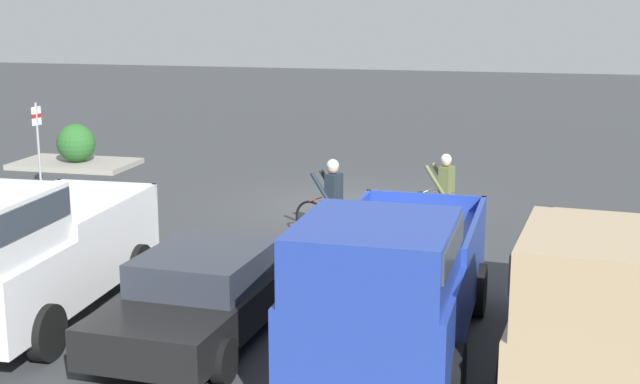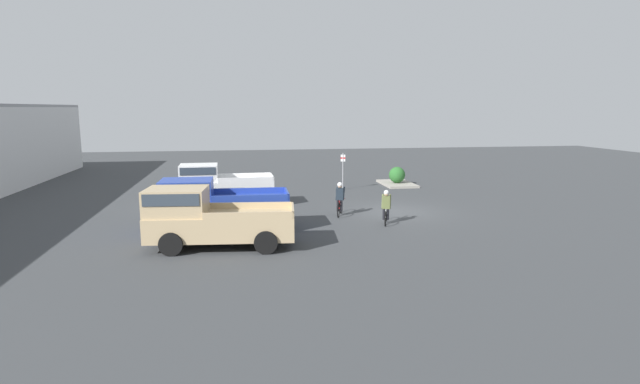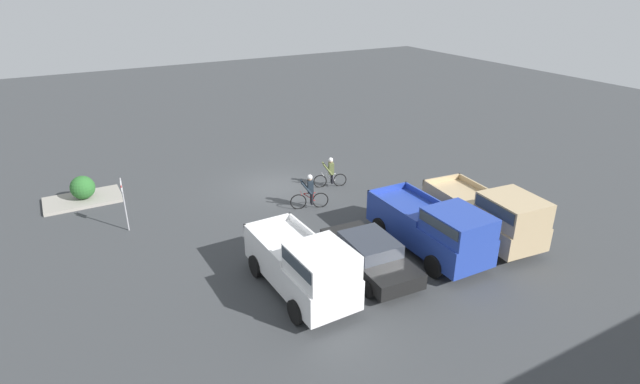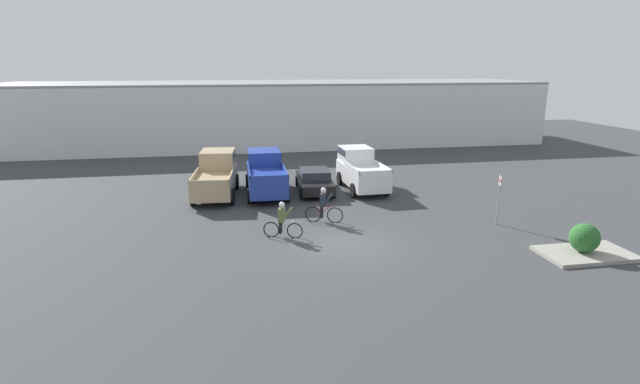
{
  "view_description": "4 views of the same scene",
  "coord_description": "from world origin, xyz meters",
  "px_view_note": "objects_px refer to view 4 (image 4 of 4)",
  "views": [
    {
      "loc": [
        -4.37,
        20.43,
        4.92
      ],
      "look_at": [
        -0.36,
        4.04,
        1.2
      ],
      "focal_mm": 50.0,
      "sensor_mm": 36.0,
      "label": 1
    },
    {
      "loc": [
        -24.37,
        8.0,
        5.3
      ],
      "look_at": [
        -0.36,
        4.04,
        1.2
      ],
      "focal_mm": 28.0,
      "sensor_mm": 36.0,
      "label": 2
    },
    {
      "loc": [
        9.46,
        21.63,
        10.04
      ],
      "look_at": [
        -0.36,
        4.04,
        1.2
      ],
      "focal_mm": 28.0,
      "sensor_mm": 36.0,
      "label": 3
    },
    {
      "loc": [
        -4.64,
        -18.83,
        7.24
      ],
      "look_at": [
        -0.36,
        4.04,
        1.2
      ],
      "focal_mm": 28.0,
      "sensor_mm": 36.0,
      "label": 4
    }
  ],
  "objects_px": {
    "sedan_0": "(315,180)",
    "fire_lane_sign": "(499,194)",
    "pickup_truck_0": "(216,173)",
    "pickup_truck_1": "(266,173)",
    "cyclist_0": "(324,205)",
    "cyclist_1": "(282,220)",
    "shrub": "(585,238)",
    "pickup_truck_2": "(360,169)"
  },
  "relations": [
    {
      "from": "sedan_0",
      "to": "fire_lane_sign",
      "type": "relative_size",
      "value": 1.92
    },
    {
      "from": "cyclist_0",
      "to": "shrub",
      "type": "relative_size",
      "value": 1.52
    },
    {
      "from": "cyclist_1",
      "to": "fire_lane_sign",
      "type": "relative_size",
      "value": 0.69
    },
    {
      "from": "pickup_truck_0",
      "to": "pickup_truck_1",
      "type": "height_order",
      "value": "pickup_truck_0"
    },
    {
      "from": "cyclist_1",
      "to": "fire_lane_sign",
      "type": "height_order",
      "value": "fire_lane_sign"
    },
    {
      "from": "sedan_0",
      "to": "cyclist_1",
      "type": "xyz_separation_m",
      "value": [
        -2.71,
        -7.48,
        0.13
      ]
    },
    {
      "from": "cyclist_1",
      "to": "shrub",
      "type": "bearing_deg",
      "value": -20.47
    },
    {
      "from": "sedan_0",
      "to": "shrub",
      "type": "distance_m",
      "value": 14.43
    },
    {
      "from": "pickup_truck_0",
      "to": "cyclist_0",
      "type": "relative_size",
      "value": 3.32
    },
    {
      "from": "fire_lane_sign",
      "to": "pickup_truck_1",
      "type": "bearing_deg",
      "value": 142.06
    },
    {
      "from": "pickup_truck_2",
      "to": "fire_lane_sign",
      "type": "bearing_deg",
      "value": -60.54
    },
    {
      "from": "sedan_0",
      "to": "cyclist_0",
      "type": "distance_m",
      "value": 5.76
    },
    {
      "from": "cyclist_1",
      "to": "pickup_truck_2",
      "type": "bearing_deg",
      "value": 54.65
    },
    {
      "from": "pickup_truck_0",
      "to": "cyclist_0",
      "type": "distance_m",
      "value": 7.95
    },
    {
      "from": "pickup_truck_0",
      "to": "pickup_truck_2",
      "type": "distance_m",
      "value": 8.34
    },
    {
      "from": "cyclist_0",
      "to": "cyclist_1",
      "type": "height_order",
      "value": "cyclist_0"
    },
    {
      "from": "shrub",
      "to": "fire_lane_sign",
      "type": "bearing_deg",
      "value": 107.46
    },
    {
      "from": "sedan_0",
      "to": "cyclist_1",
      "type": "height_order",
      "value": "cyclist_1"
    },
    {
      "from": "cyclist_1",
      "to": "sedan_0",
      "type": "bearing_deg",
      "value": 70.05
    },
    {
      "from": "fire_lane_sign",
      "to": "cyclist_0",
      "type": "bearing_deg",
      "value": 166.95
    },
    {
      "from": "pickup_truck_0",
      "to": "shrub",
      "type": "distance_m",
      "value": 18.58
    },
    {
      "from": "pickup_truck_1",
      "to": "pickup_truck_2",
      "type": "relative_size",
      "value": 1.09
    },
    {
      "from": "pickup_truck_2",
      "to": "fire_lane_sign",
      "type": "distance_m",
      "value": 8.98
    },
    {
      "from": "shrub",
      "to": "sedan_0",
      "type": "bearing_deg",
      "value": 126.09
    },
    {
      "from": "sedan_0",
      "to": "cyclist_0",
      "type": "height_order",
      "value": "cyclist_0"
    },
    {
      "from": "pickup_truck_1",
      "to": "pickup_truck_0",
      "type": "bearing_deg",
      "value": 175.44
    },
    {
      "from": "cyclist_0",
      "to": "pickup_truck_0",
      "type": "bearing_deg",
      "value": 128.63
    },
    {
      "from": "cyclist_1",
      "to": "shrub",
      "type": "height_order",
      "value": "cyclist_1"
    },
    {
      "from": "cyclist_1",
      "to": "fire_lane_sign",
      "type": "bearing_deg",
      "value": -0.31
    },
    {
      "from": "pickup_truck_1",
      "to": "shrub",
      "type": "xyz_separation_m",
      "value": [
        11.29,
        -11.93,
        -0.46
      ]
    },
    {
      "from": "pickup_truck_2",
      "to": "fire_lane_sign",
      "type": "height_order",
      "value": "fire_lane_sign"
    },
    {
      "from": "pickup_truck_1",
      "to": "cyclist_0",
      "type": "distance_m",
      "value": 6.39
    },
    {
      "from": "sedan_0",
      "to": "shrub",
      "type": "height_order",
      "value": "sedan_0"
    },
    {
      "from": "cyclist_0",
      "to": "cyclist_1",
      "type": "xyz_separation_m",
      "value": [
        -2.13,
        -1.75,
        -0.05
      ]
    },
    {
      "from": "pickup_truck_0",
      "to": "cyclist_1",
      "type": "relative_size",
      "value": 3.46
    },
    {
      "from": "sedan_0",
      "to": "shrub",
      "type": "xyz_separation_m",
      "value": [
        8.5,
        -11.66,
        0.05
      ]
    },
    {
      "from": "fire_lane_sign",
      "to": "sedan_0",
      "type": "bearing_deg",
      "value": 133.72
    },
    {
      "from": "shrub",
      "to": "pickup_truck_0",
      "type": "bearing_deg",
      "value": 139.15
    },
    {
      "from": "pickup_truck_2",
      "to": "cyclist_0",
      "type": "distance_m",
      "value": 6.9
    },
    {
      "from": "sedan_0",
      "to": "cyclist_1",
      "type": "distance_m",
      "value": 7.96
    },
    {
      "from": "pickup_truck_0",
      "to": "fire_lane_sign",
      "type": "bearing_deg",
      "value": -32.15
    },
    {
      "from": "pickup_truck_1",
      "to": "fire_lane_sign",
      "type": "bearing_deg",
      "value": -37.94
    }
  ]
}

